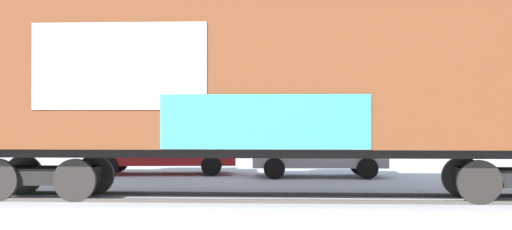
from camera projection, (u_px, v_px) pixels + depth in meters
ground_plane at (284, 199)px, 14.84m from camera, size 260.00×260.00×0.00m
track at (241, 197)px, 14.91m from camera, size 59.97×5.58×0.08m
freight_car at (274, 78)px, 14.89m from camera, size 16.48×3.76×4.61m
hillside at (329, 91)px, 93.64m from camera, size 159.93×31.51×16.68m
parked_car_red at (162, 149)px, 22.12m from camera, size 4.97×2.55×1.61m
parked_car_silver at (318, 148)px, 21.03m from camera, size 4.22×2.31×1.77m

